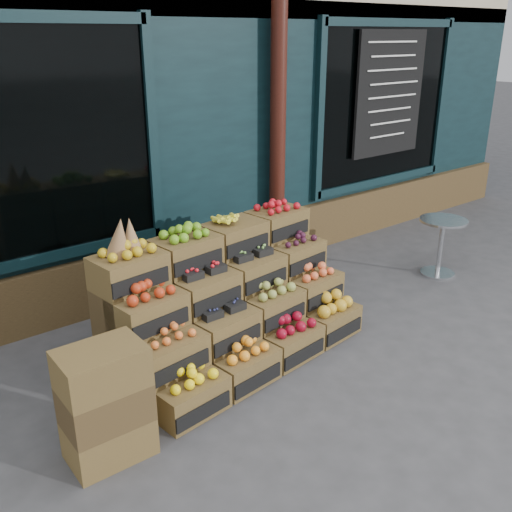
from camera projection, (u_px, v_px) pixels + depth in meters
ground at (325, 367)px, 4.86m from camera, size 60.00×60.00×0.00m
shop_facade at (64, 53)px, 7.70m from camera, size 12.00×6.24×4.80m
crate_display at (230, 306)px, 4.98m from camera, size 2.32×1.31×1.39m
spare_crates at (106, 404)px, 3.70m from camera, size 0.55×0.39×0.81m
bistro_table at (441, 240)px, 6.57m from camera, size 0.54×0.54×0.68m
shopkeeper at (53, 215)px, 5.88m from camera, size 0.78×0.67×1.82m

